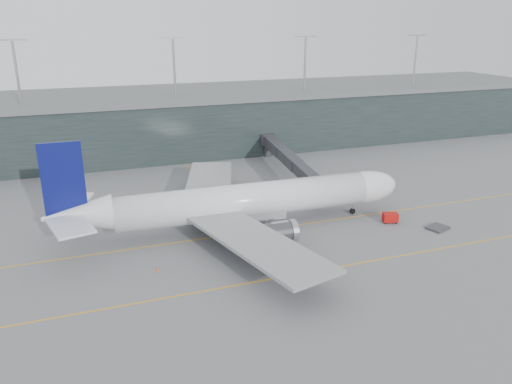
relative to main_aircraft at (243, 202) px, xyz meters
name	(u,v)px	position (x,y,z in m)	size (l,w,h in m)	color
ground	(207,228)	(-5.74, 2.03, -4.74)	(320.00, 320.00, 0.00)	slate
taxiline_a	(213,237)	(-5.74, -1.97, -4.73)	(160.00, 0.25, 0.02)	orange
taxiline_b	(245,284)	(-5.74, -17.97, -4.73)	(160.00, 0.25, 0.02)	orange
taxiline_lead_main	(206,189)	(-0.74, 22.03, -4.73)	(0.25, 60.00, 0.02)	orange
terminal	(151,121)	(-5.74, 60.03, 2.88)	(240.00, 36.00, 29.00)	#1E2928
main_aircraft	(243,202)	(0.00, 0.00, 0.00)	(60.07, 56.56, 16.88)	white
jet_bridge	(283,158)	(17.65, 24.59, -0.27)	(7.87, 43.20, 5.96)	#2E2E33
gse_cart	(390,217)	(24.72, -6.35, -3.78)	(2.87, 2.25, 1.72)	#B00F0C
baggage_dolly	(438,228)	(30.64, -11.48, -4.53)	(3.45, 2.76, 0.34)	#343338
uld_a	(167,209)	(-10.76, 11.02, -3.88)	(1.98, 1.67, 1.64)	#3D3C42
uld_b	(174,202)	(-9.09, 13.71, -3.66)	(2.58, 2.23, 2.05)	#3D3C42
uld_c	(199,201)	(-4.37, 13.32, -3.87)	(2.19, 1.97, 1.64)	#3D3C42
cone_nose	(395,217)	(26.54, -5.17, -4.40)	(0.42, 0.42, 0.67)	orange
cone_wing_stbd	(314,270)	(4.25, -18.19, -4.37)	(0.47, 0.47, 0.74)	orange
cone_wing_port	(236,197)	(3.33, 14.15, -4.41)	(0.41, 0.41, 0.66)	red
cone_tail	(157,269)	(-16.09, -10.31, -4.41)	(0.41, 0.41, 0.65)	#F24A0D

